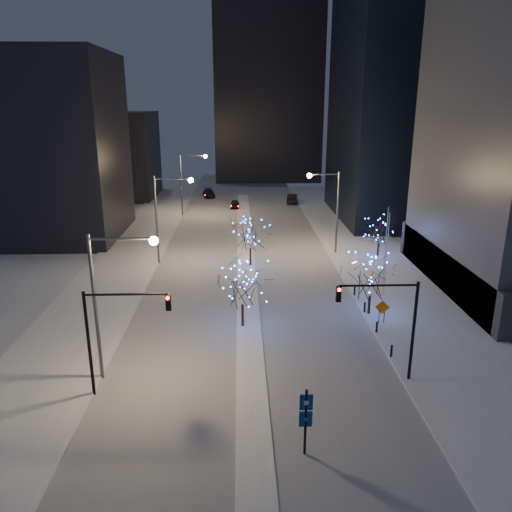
{
  "coord_description": "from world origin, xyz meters",
  "views": [
    {
      "loc": [
        -0.65,
        -27.96,
        17.8
      ],
      "look_at": [
        0.72,
        13.27,
        5.0
      ],
      "focal_mm": 35.0,
      "sensor_mm": 36.0,
      "label": 1
    }
  ],
  "objects_px": {
    "holiday_tree_median_far": "(250,234)",
    "holiday_tree_plaza_near": "(371,278)",
    "street_lamp_w_mid": "(165,208)",
    "traffic_signal_east": "(391,315)",
    "traffic_signal_west": "(113,326)",
    "construction_sign": "(382,309)",
    "car_mid": "(292,198)",
    "holiday_tree_plaza_far": "(379,232)",
    "car_far": "(209,193)",
    "car_near": "(235,204)",
    "street_lamp_w_near": "(110,287)",
    "street_lamp_w_far": "(187,176)",
    "holiday_tree_median_near": "(242,286)",
    "wayfinding_sign": "(306,415)",
    "street_lamp_east": "(330,202)"
  },
  "relations": [
    {
      "from": "street_lamp_w_far",
      "to": "traffic_signal_west",
      "type": "bearing_deg",
      "value": -89.45
    },
    {
      "from": "holiday_tree_median_far",
      "to": "wayfinding_sign",
      "type": "xyz_separation_m",
      "value": [
        2.15,
        -31.49,
        -1.45
      ]
    },
    {
      "from": "street_lamp_w_near",
      "to": "car_near",
      "type": "bearing_deg",
      "value": 82.43
    },
    {
      "from": "traffic_signal_west",
      "to": "holiday_tree_plaza_far",
      "type": "distance_m",
      "value": 37.4
    },
    {
      "from": "traffic_signal_west",
      "to": "holiday_tree_median_far",
      "type": "distance_m",
      "value": 27.04
    },
    {
      "from": "traffic_signal_east",
      "to": "construction_sign",
      "type": "bearing_deg",
      "value": 76.37
    },
    {
      "from": "holiday_tree_plaza_near",
      "to": "construction_sign",
      "type": "xyz_separation_m",
      "value": [
        0.56,
        -1.97,
        -2.06
      ]
    },
    {
      "from": "holiday_tree_median_far",
      "to": "construction_sign",
      "type": "bearing_deg",
      "value": -56.17
    },
    {
      "from": "car_near",
      "to": "holiday_tree_median_far",
      "type": "bearing_deg",
      "value": -85.39
    },
    {
      "from": "holiday_tree_median_near",
      "to": "construction_sign",
      "type": "bearing_deg",
      "value": 0.75
    },
    {
      "from": "car_near",
      "to": "car_mid",
      "type": "bearing_deg",
      "value": 22.76
    },
    {
      "from": "street_lamp_w_mid",
      "to": "traffic_signal_east",
      "type": "height_order",
      "value": "street_lamp_w_mid"
    },
    {
      "from": "traffic_signal_east",
      "to": "construction_sign",
      "type": "distance_m",
      "value": 9.61
    },
    {
      "from": "car_near",
      "to": "holiday_tree_plaza_far",
      "type": "relative_size",
      "value": 0.82
    },
    {
      "from": "street_lamp_w_mid",
      "to": "car_mid",
      "type": "xyz_separation_m",
      "value": [
        17.94,
        35.13,
        -5.67
      ]
    },
    {
      "from": "car_far",
      "to": "holiday_tree_plaza_far",
      "type": "height_order",
      "value": "holiday_tree_plaza_far"
    },
    {
      "from": "construction_sign",
      "to": "street_lamp_east",
      "type": "bearing_deg",
      "value": 102.64
    },
    {
      "from": "holiday_tree_plaza_far",
      "to": "wayfinding_sign",
      "type": "distance_m",
      "value": 36.88
    },
    {
      "from": "holiday_tree_median_far",
      "to": "car_far",
      "type": "bearing_deg",
      "value": 99.41
    },
    {
      "from": "street_lamp_w_near",
      "to": "street_lamp_w_far",
      "type": "relative_size",
      "value": 1.0
    },
    {
      "from": "holiday_tree_plaza_far",
      "to": "street_lamp_w_mid",
      "type": "bearing_deg",
      "value": -176.65
    },
    {
      "from": "car_far",
      "to": "car_near",
      "type": "bearing_deg",
      "value": -73.2
    },
    {
      "from": "street_lamp_w_near",
      "to": "holiday_tree_plaza_near",
      "type": "bearing_deg",
      "value": 26.53
    },
    {
      "from": "car_near",
      "to": "wayfinding_sign",
      "type": "height_order",
      "value": "wayfinding_sign"
    },
    {
      "from": "holiday_tree_median_near",
      "to": "wayfinding_sign",
      "type": "distance_m",
      "value": 15.95
    },
    {
      "from": "wayfinding_sign",
      "to": "holiday_tree_median_far",
      "type": "bearing_deg",
      "value": 93.74
    },
    {
      "from": "street_lamp_w_mid",
      "to": "construction_sign",
      "type": "bearing_deg",
      "value": -40.81
    },
    {
      "from": "holiday_tree_plaza_far",
      "to": "construction_sign",
      "type": "xyz_separation_m",
      "value": [
        -4.73,
        -18.71,
        -1.79
      ]
    },
    {
      "from": "street_lamp_w_far",
      "to": "holiday_tree_plaza_near",
      "type": "relative_size",
      "value": 1.91
    },
    {
      "from": "construction_sign",
      "to": "traffic_signal_west",
      "type": "bearing_deg",
      "value": -143.58
    },
    {
      "from": "car_near",
      "to": "holiday_tree_plaza_near",
      "type": "bearing_deg",
      "value": -74.38
    },
    {
      "from": "holiday_tree_median_far",
      "to": "holiday_tree_plaza_near",
      "type": "height_order",
      "value": "holiday_tree_median_far"
    },
    {
      "from": "street_lamp_w_far",
      "to": "holiday_tree_plaza_far",
      "type": "distance_m",
      "value": 34.31
    },
    {
      "from": "car_near",
      "to": "car_mid",
      "type": "xyz_separation_m",
      "value": [
        10.5,
        4.17,
        0.18
      ]
    },
    {
      "from": "traffic_signal_west",
      "to": "holiday_tree_median_far",
      "type": "height_order",
      "value": "traffic_signal_west"
    },
    {
      "from": "street_lamp_w_far",
      "to": "holiday_tree_median_far",
      "type": "bearing_deg",
      "value": -70.4
    },
    {
      "from": "car_mid",
      "to": "holiday_tree_plaza_far",
      "type": "distance_m",
      "value": 34.45
    },
    {
      "from": "street_lamp_w_near",
      "to": "holiday_tree_plaza_far",
      "type": "distance_m",
      "value": 36.36
    },
    {
      "from": "car_mid",
      "to": "holiday_tree_plaza_far",
      "type": "bearing_deg",
      "value": 109.88
    },
    {
      "from": "traffic_signal_east",
      "to": "holiday_tree_median_near",
      "type": "distance_m",
      "value": 12.81
    },
    {
      "from": "traffic_signal_west",
      "to": "construction_sign",
      "type": "height_order",
      "value": "traffic_signal_west"
    },
    {
      "from": "wayfinding_sign",
      "to": "street_lamp_w_near",
      "type": "bearing_deg",
      "value": 145.21
    },
    {
      "from": "car_far",
      "to": "wayfinding_sign",
      "type": "bearing_deg",
      "value": -91.93
    },
    {
      "from": "car_near",
      "to": "holiday_tree_median_near",
      "type": "height_order",
      "value": "holiday_tree_median_near"
    },
    {
      "from": "traffic_signal_west",
      "to": "car_near",
      "type": "distance_m",
      "value": 58.52
    },
    {
      "from": "car_mid",
      "to": "street_lamp_east",
      "type": "bearing_deg",
      "value": 100.42
    },
    {
      "from": "traffic_signal_east",
      "to": "holiday_tree_median_far",
      "type": "height_order",
      "value": "traffic_signal_east"
    },
    {
      "from": "traffic_signal_east",
      "to": "car_mid",
      "type": "distance_m",
      "value": 61.27
    },
    {
      "from": "street_lamp_w_near",
      "to": "car_mid",
      "type": "bearing_deg",
      "value": 73.39
    },
    {
      "from": "street_lamp_w_mid",
      "to": "car_far",
      "type": "distance_m",
      "value": 42.04
    }
  ]
}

